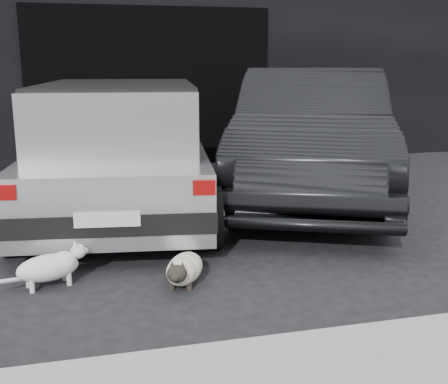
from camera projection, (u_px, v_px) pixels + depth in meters
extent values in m
plane|color=black|center=(103.00, 241.00, 5.58)|extent=(80.00, 80.00, 0.00)
cube|color=black|center=(136.00, 20.00, 10.90)|extent=(34.00, 4.00, 5.00)
cube|color=black|center=(151.00, 88.00, 9.28)|extent=(4.00, 0.10, 2.60)
cube|color=gray|center=(291.00, 352.00, 3.35)|extent=(18.00, 0.25, 0.12)
cube|color=#B4B7B9|center=(123.00, 169.00, 6.58)|extent=(2.35, 4.27, 0.65)
cube|color=#B4B7B9|center=(119.00, 115.00, 6.23)|extent=(1.95, 2.90, 0.65)
cube|color=black|center=(119.00, 115.00, 6.23)|extent=(1.95, 2.80, 0.52)
cube|color=black|center=(109.00, 224.00, 4.71)|extent=(1.84, 0.42, 0.19)
cube|color=black|center=(132.00, 150.00, 8.50)|extent=(1.84, 0.42, 0.19)
cube|color=silver|center=(107.00, 220.00, 4.61)|extent=(0.54, 0.09, 0.12)
cube|color=#8C0707|center=(4.00, 193.00, 4.47)|extent=(0.19, 0.06, 0.12)
cube|color=#8C0707|center=(204.00, 188.00, 4.65)|extent=(0.19, 0.06, 0.12)
cube|color=black|center=(118.00, 84.00, 6.16)|extent=(1.91, 2.63, 0.03)
cylinder|color=black|center=(16.00, 222.00, 5.13)|extent=(0.31, 0.65, 0.62)
cylinder|color=slate|center=(2.00, 223.00, 5.11)|extent=(0.07, 0.34, 0.34)
cylinder|color=black|center=(209.00, 216.00, 5.32)|extent=(0.31, 0.65, 0.62)
cylinder|color=slate|center=(222.00, 216.00, 5.33)|extent=(0.07, 0.34, 0.34)
cylinder|color=black|center=(66.00, 165.00, 7.90)|extent=(0.31, 0.65, 0.62)
cylinder|color=slate|center=(57.00, 165.00, 7.88)|extent=(0.07, 0.34, 0.34)
cylinder|color=black|center=(192.00, 162.00, 8.08)|extent=(0.31, 0.65, 0.62)
cylinder|color=slate|center=(201.00, 162.00, 8.10)|extent=(0.07, 0.34, 0.34)
imported|color=black|center=(312.00, 133.00, 7.31)|extent=(3.57, 5.30, 1.65)
ellipsoid|color=beige|center=(185.00, 268.00, 4.53)|extent=(0.46, 0.61, 0.21)
ellipsoid|color=beige|center=(181.00, 272.00, 4.40)|extent=(0.31, 0.31, 0.20)
ellipsoid|color=black|center=(177.00, 274.00, 4.25)|extent=(0.20, 0.19, 0.14)
sphere|color=black|center=(175.00, 278.00, 4.19)|extent=(0.06, 0.06, 0.06)
cone|color=black|center=(182.00, 265.00, 4.24)|extent=(0.07, 0.08, 0.07)
cone|color=black|center=(172.00, 265.00, 4.25)|extent=(0.07, 0.08, 0.07)
cylinder|color=black|center=(189.00, 286.00, 4.39)|extent=(0.04, 0.04, 0.07)
cylinder|color=black|center=(172.00, 285.00, 4.41)|extent=(0.04, 0.04, 0.07)
cylinder|color=black|center=(197.00, 271.00, 4.70)|extent=(0.04, 0.04, 0.07)
cylinder|color=black|center=(181.00, 270.00, 4.72)|extent=(0.04, 0.04, 0.07)
cylinder|color=black|center=(192.00, 260.00, 4.83)|extent=(0.05, 0.30, 0.09)
ellipsoid|color=white|center=(48.00, 268.00, 4.44)|extent=(0.54, 0.38, 0.21)
ellipsoid|color=white|center=(63.00, 262.00, 4.50)|extent=(0.26, 0.26, 0.18)
ellipsoid|color=silver|center=(78.00, 251.00, 4.55)|extent=(0.16, 0.17, 0.12)
sphere|color=silver|center=(85.00, 251.00, 4.58)|extent=(0.06, 0.06, 0.06)
cone|color=silver|center=(75.00, 243.00, 4.56)|extent=(0.07, 0.06, 0.07)
cone|color=silver|center=(77.00, 246.00, 4.50)|extent=(0.07, 0.06, 0.07)
cylinder|color=silver|center=(65.00, 273.00, 4.59)|extent=(0.04, 0.04, 0.12)
cylinder|color=silver|center=(69.00, 278.00, 4.49)|extent=(0.04, 0.04, 0.12)
cylinder|color=silver|center=(28.00, 280.00, 4.44)|extent=(0.04, 0.04, 0.12)
cylinder|color=silver|center=(32.00, 285.00, 4.34)|extent=(0.04, 0.04, 0.12)
cylinder|color=silver|center=(13.00, 280.00, 4.32)|extent=(0.24, 0.19, 0.08)
ellipsoid|color=gray|center=(37.00, 268.00, 4.37)|extent=(0.21, 0.18, 0.09)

